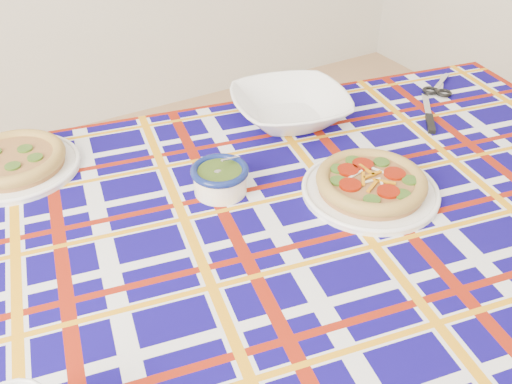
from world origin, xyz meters
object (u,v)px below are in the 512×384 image
pesto_bowl (220,177)px  serving_bowl (290,107)px  dining_table (302,237)px  main_focaccia_plate (371,182)px

pesto_bowl → serving_bowl: same height
dining_table → main_focaccia_plate: bearing=0.8°
dining_table → pesto_bowl: 0.20m
dining_table → serving_bowl: size_ratio=5.95×
main_focaccia_plate → pesto_bowl: 0.30m
main_focaccia_plate → serving_bowl: bearing=85.6°
pesto_bowl → serving_bowl: 0.33m
main_focaccia_plate → serving_bowl: 0.34m
dining_table → main_focaccia_plate: main_focaccia_plate is taller
serving_bowl → dining_table: bearing=-118.3°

